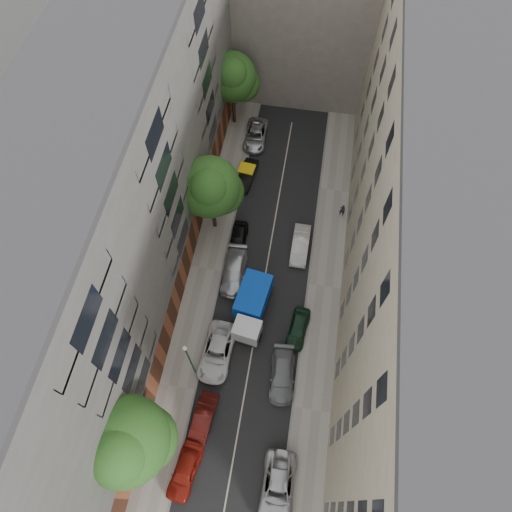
% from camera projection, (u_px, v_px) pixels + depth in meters
% --- Properties ---
extents(ground, '(120.00, 120.00, 0.00)m').
position_uv_depth(ground, '(265.00, 278.00, 42.04)').
color(ground, '#4C4C49').
rests_on(ground, ground).
extents(road_surface, '(8.00, 44.00, 0.02)m').
position_uv_depth(road_surface, '(265.00, 278.00, 42.03)').
color(road_surface, black).
rests_on(road_surface, ground).
extents(sidewalk_left, '(3.00, 44.00, 0.15)m').
position_uv_depth(sidewalk_left, '(207.00, 269.00, 42.41)').
color(sidewalk_left, gray).
rests_on(sidewalk_left, ground).
extents(sidewalk_right, '(3.00, 44.00, 0.15)m').
position_uv_depth(sidewalk_right, '(324.00, 286.00, 41.54)').
color(sidewalk_right, gray).
rests_on(sidewalk_right, ground).
extents(building_left, '(8.00, 44.00, 20.00)m').
position_uv_depth(building_left, '(122.00, 197.00, 34.15)').
color(building_left, '#514F4C').
rests_on(building_left, ground).
extents(building_right, '(8.00, 44.00, 20.00)m').
position_uv_depth(building_right, '(420.00, 239.00, 32.41)').
color(building_right, '#B7AB8E').
rests_on(building_right, ground).
extents(building_endcap, '(18.00, 12.00, 18.00)m').
position_uv_depth(building_endcap, '(308.00, 2.00, 47.47)').
color(building_endcap, gray).
rests_on(building_endcap, ground).
extents(tarp_truck, '(3.13, 6.22, 2.74)m').
position_uv_depth(tarp_truck, '(252.00, 307.00, 39.03)').
color(tarp_truck, black).
rests_on(tarp_truck, ground).
extents(car_left_0, '(2.28, 4.45, 1.45)m').
position_uv_depth(car_left_0, '(185.00, 471.00, 33.58)').
color(car_left_0, maroon).
rests_on(car_left_0, ground).
extents(car_left_1, '(1.80, 4.19, 1.34)m').
position_uv_depth(car_left_1, '(203.00, 418.00, 35.42)').
color(car_left_1, '#4D120F').
rests_on(car_left_1, ground).
extents(car_left_2, '(2.74, 5.50, 1.50)m').
position_uv_depth(car_left_2, '(217.00, 352.00, 37.89)').
color(car_left_2, silver).
rests_on(car_left_2, ground).
extents(car_left_3, '(2.30, 5.19, 1.48)m').
position_uv_depth(car_left_3, '(234.00, 272.00, 41.51)').
color(car_left_3, silver).
rests_on(car_left_3, ground).
extents(car_left_4, '(1.64, 3.84, 1.29)m').
position_uv_depth(car_left_4, '(239.00, 238.00, 43.33)').
color(car_left_4, black).
rests_on(car_left_4, ground).
extents(car_left_5, '(1.92, 4.26, 1.36)m').
position_uv_depth(car_left_5, '(247.00, 175.00, 46.96)').
color(car_left_5, black).
rests_on(car_left_5, ground).
extents(car_left_6, '(2.33, 4.94, 1.37)m').
position_uv_depth(car_left_6, '(256.00, 135.00, 49.62)').
color(car_left_6, '#B6B7BB').
rests_on(car_left_6, ground).
extents(car_right_0, '(2.54, 5.33, 1.47)m').
position_uv_depth(car_right_0, '(278.00, 488.00, 33.02)').
color(car_right_0, '#B9B9BE').
rests_on(car_right_0, ground).
extents(car_right_1, '(2.34, 4.95, 1.40)m').
position_uv_depth(car_right_1, '(282.00, 375.00, 37.02)').
color(car_right_1, slate).
rests_on(car_right_1, ground).
extents(car_right_2, '(2.01, 4.04, 1.32)m').
position_uv_depth(car_right_2, '(298.00, 328.00, 38.98)').
color(car_right_2, '#15301D').
rests_on(car_right_2, ground).
extents(car_right_3, '(1.55, 4.41, 1.45)m').
position_uv_depth(car_right_3, '(300.00, 245.00, 42.89)').
color(car_right_3, silver).
rests_on(car_right_3, ground).
extents(tree_near, '(5.88, 5.69, 10.32)m').
position_uv_depth(tree_near, '(127.00, 443.00, 28.54)').
color(tree_near, '#382619').
rests_on(tree_near, sidewalk_left).
extents(tree_mid, '(5.67, 5.45, 8.95)m').
position_uv_depth(tree_mid, '(210.00, 189.00, 39.39)').
color(tree_mid, '#382619').
rests_on(tree_mid, sidewalk_left).
extents(tree_far, '(5.29, 5.01, 8.80)m').
position_uv_depth(tree_far, '(233.00, 79.00, 46.10)').
color(tree_far, '#382619').
rests_on(tree_far, sidewalk_left).
extents(lamp_post, '(0.36, 0.36, 6.56)m').
position_uv_depth(lamp_post, '(189.00, 358.00, 34.16)').
color(lamp_post, '#195838').
rests_on(lamp_post, sidewalk_left).
extents(pedestrian, '(0.61, 0.46, 1.54)m').
position_uv_depth(pedestrian, '(342.00, 210.00, 44.57)').
color(pedestrian, black).
rests_on(pedestrian, sidewalk_right).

